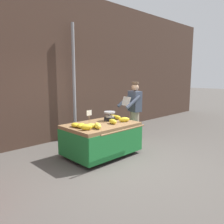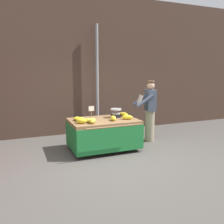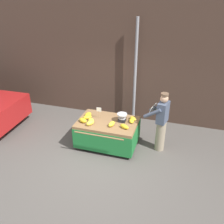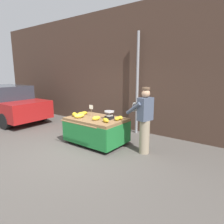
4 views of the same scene
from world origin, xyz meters
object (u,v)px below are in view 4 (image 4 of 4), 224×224
at_px(parked_car, 7,103).
at_px(weighing_scale, 109,115).
at_px(banana_bunch_1, 79,116).
at_px(banana_bunch_6, 106,120).
at_px(banana_bunch_0, 84,113).
at_px(banana_bunch_5, 117,119).
at_px(vendor_person, 144,120).
at_px(banana_cart, 96,125).
at_px(banana_bunch_7, 96,118).
at_px(banana_bunch_3, 81,114).
at_px(street_pole, 137,84).
at_px(banana_bunch_8, 120,118).
at_px(banana_bunch_2, 82,115).
at_px(banana_bunch_4, 75,115).
at_px(price_sign, 91,108).

bearing_deg(parked_car, weighing_scale, 3.18).
distance_m(banana_bunch_1, banana_bunch_6, 0.94).
relative_size(banana_bunch_0, banana_bunch_6, 0.91).
height_order(banana_bunch_5, vendor_person, vendor_person).
xyz_separation_m(banana_cart, banana_bunch_7, (0.18, -0.20, 0.26)).
relative_size(weighing_scale, vendor_person, 0.16).
relative_size(banana_bunch_3, banana_bunch_7, 0.93).
bearing_deg(banana_bunch_6, street_pole, 94.63).
height_order(banana_cart, banana_bunch_6, banana_bunch_6).
bearing_deg(banana_bunch_8, banana_bunch_7, -134.65).
height_order(banana_bunch_1, banana_bunch_3, banana_bunch_1).
height_order(weighing_scale, banana_bunch_0, weighing_scale).
xyz_separation_m(weighing_scale, banana_bunch_6, (0.16, -0.35, -0.06)).
relative_size(banana_bunch_0, banana_bunch_2, 1.04).
distance_m(street_pole, banana_bunch_0, 2.01).
xyz_separation_m(banana_bunch_3, banana_bunch_4, (-0.03, -0.24, 0.01)).
relative_size(street_pole, banana_bunch_0, 13.31).
bearing_deg(banana_bunch_8, price_sign, -168.81).
bearing_deg(banana_bunch_3, banana_bunch_7, -13.40).
xyz_separation_m(banana_cart, banana_bunch_3, (-0.59, -0.01, 0.26)).
relative_size(banana_cart, price_sign, 4.93).
bearing_deg(banana_bunch_5, banana_bunch_4, -162.89).
relative_size(banana_bunch_1, banana_bunch_3, 1.07).
bearing_deg(banana_bunch_5, banana_cart, -167.77).
bearing_deg(banana_bunch_1, banana_bunch_5, 23.92).
bearing_deg(banana_bunch_1, weighing_scale, 29.79).
distance_m(banana_bunch_6, banana_bunch_8, 0.52).
bearing_deg(banana_bunch_0, banana_bunch_5, 0.16).
xyz_separation_m(street_pole, banana_bunch_5, (0.26, -1.49, -0.86)).
relative_size(banana_bunch_3, banana_bunch_4, 0.98).
distance_m(banana_bunch_2, banana_bunch_5, 1.12).
xyz_separation_m(banana_bunch_5, banana_bunch_7, (-0.47, -0.34, 0.01)).
xyz_separation_m(banana_bunch_6, banana_bunch_7, (-0.36, 0.03, 0.00)).
distance_m(banana_bunch_5, banana_bunch_6, 0.39).
height_order(banana_bunch_1, banana_bunch_2, banana_bunch_1).
relative_size(price_sign, banana_bunch_8, 1.49).
bearing_deg(banana_bunch_4, banana_bunch_6, 1.23).
bearing_deg(banana_bunch_2, price_sign, 61.10).
relative_size(banana_bunch_1, banana_bunch_8, 1.14).
xyz_separation_m(price_sign, banana_bunch_4, (-0.35, -0.35, -0.18)).
height_order(price_sign, banana_bunch_4, price_sign).
bearing_deg(banana_bunch_7, parked_car, 179.72).
xyz_separation_m(street_pole, weighing_scale, (-0.01, -1.51, -0.79)).
xyz_separation_m(banana_bunch_3, vendor_person, (2.05, 0.23, 0.05)).
height_order(banana_cart, banana_bunch_0, banana_bunch_0).
relative_size(price_sign, parked_car, 0.09).
height_order(price_sign, banana_bunch_5, price_sign).
bearing_deg(street_pole, banana_bunch_5, -80.08).
relative_size(price_sign, banana_bunch_1, 1.30).
xyz_separation_m(price_sign, banana_bunch_5, (0.94, 0.05, -0.20)).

